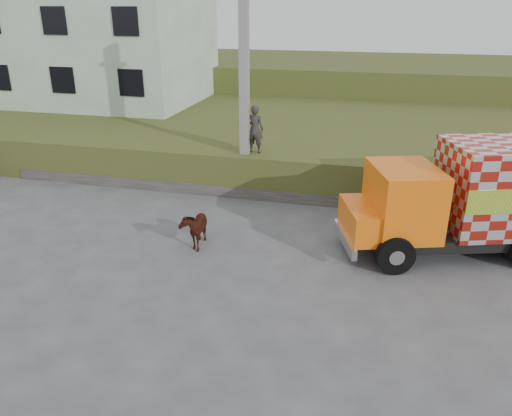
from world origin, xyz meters
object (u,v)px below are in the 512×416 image
(cargo_truck, at_px, (487,197))
(cow, at_px, (195,227))
(pedestrian, at_px, (255,129))
(utility_pole, at_px, (244,79))

(cargo_truck, bearing_deg, cow, 173.21)
(cargo_truck, xyz_separation_m, pedestrian, (-7.24, 3.01, 0.76))
(cargo_truck, relative_size, cow, 5.46)
(cow, bearing_deg, utility_pole, 78.39)
(utility_pole, height_order, pedestrian, utility_pole)
(utility_pole, distance_m, cow, 5.66)
(utility_pole, height_order, cow, utility_pole)
(cow, bearing_deg, pedestrian, 74.63)
(cow, relative_size, pedestrian, 0.79)
(cargo_truck, xyz_separation_m, cow, (-7.83, -1.62, -1.03))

